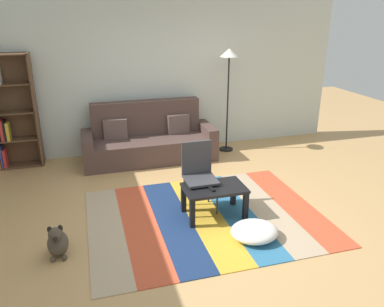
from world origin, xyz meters
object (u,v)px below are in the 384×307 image
object	(u,v)px
tv_remote	(211,189)
folding_chair	(199,170)
coffee_table	(214,192)
pouf	(254,231)
dog	(58,242)
couch	(149,141)
standing_lamp	(229,66)

from	to	relation	value
tv_remote	folding_chair	world-z (taller)	folding_chair
coffee_table	folding_chair	bearing A→B (deg)	114.59
coffee_table	folding_chair	xyz separation A→B (m)	(-0.12, 0.27, 0.20)
coffee_table	tv_remote	xyz separation A→B (m)	(-0.06, -0.06, 0.08)
pouf	dog	bearing A→B (deg)	171.86
dog	folding_chair	xyz separation A→B (m)	(1.75, 0.60, 0.37)
couch	standing_lamp	distance (m)	1.91
folding_chair	pouf	bearing A→B (deg)	-48.11
coffee_table	tv_remote	distance (m)	0.12
standing_lamp	tv_remote	size ratio (longest dim) A/B	12.38
couch	tv_remote	bearing A→B (deg)	-80.60
coffee_table	couch	bearing A→B (deg)	101.18
standing_lamp	folding_chair	xyz separation A→B (m)	(-1.16, -1.99, -1.02)
pouf	folding_chair	size ratio (longest dim) A/B	0.62
coffee_table	standing_lamp	bearing A→B (deg)	65.40
couch	coffee_table	bearing A→B (deg)	-78.82
standing_lamp	folding_chair	size ratio (longest dim) A/B	2.06
couch	dog	xyz separation A→B (m)	(-1.44, -2.53, -0.18)
couch	pouf	xyz separation A→B (m)	(0.71, -2.84, -0.24)
coffee_table	pouf	xyz separation A→B (m)	(0.27, -0.64, -0.23)
dog	standing_lamp	distance (m)	4.14
dog	standing_lamp	world-z (taller)	standing_lamp
couch	dog	bearing A→B (deg)	-119.63
dog	folding_chair	bearing A→B (deg)	18.81
pouf	standing_lamp	bearing A→B (deg)	75.19
folding_chair	standing_lamp	bearing A→B (deg)	78.26
tv_remote	folding_chair	distance (m)	0.35
couch	tv_remote	distance (m)	2.29
standing_lamp	tv_remote	world-z (taller)	standing_lamp
standing_lamp	folding_chair	bearing A→B (deg)	-120.17
standing_lamp	couch	bearing A→B (deg)	-177.78
dog	tv_remote	size ratio (longest dim) A/B	2.65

